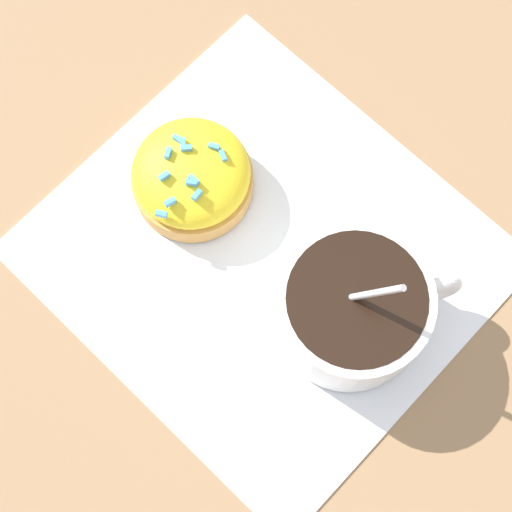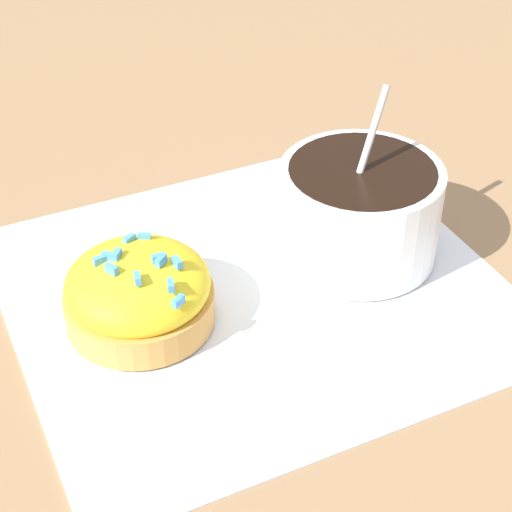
{
  "view_description": "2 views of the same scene",
  "coord_description": "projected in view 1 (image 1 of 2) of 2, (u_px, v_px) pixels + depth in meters",
  "views": [
    {
      "loc": [
        0.11,
        -0.12,
        0.53
      ],
      "look_at": [
        0.0,
        -0.01,
        0.03
      ],
      "focal_mm": 60.0,
      "sensor_mm": 36.0,
      "label": 1
    },
    {
      "loc": [
        -0.15,
        -0.34,
        0.31
      ],
      "look_at": [
        -0.0,
        -0.01,
        0.03
      ],
      "focal_mm": 60.0,
      "sensor_mm": 36.0,
      "label": 2
    }
  ],
  "objects": [
    {
      "name": "frosted_pastry",
      "position": [
        186.0,
        181.0,
        0.55
      ],
      "size": [
        0.08,
        0.08,
        0.04
      ],
      "color": "#D19347",
      "rests_on": "paper_napkin"
    },
    {
      "name": "ground_plane",
      "position": [
        264.0,
        256.0,
        0.56
      ],
      "size": [
        3.0,
        3.0,
        0.0
      ],
      "primitive_type": "plane",
      "color": "#93704C"
    },
    {
      "name": "paper_napkin",
      "position": [
        264.0,
        255.0,
        0.55
      ],
      "size": [
        0.27,
        0.25,
        0.0
      ],
      "color": "white",
      "rests_on": "ground_plane"
    },
    {
      "name": "coffee_cup",
      "position": [
        354.0,
        308.0,
        0.51
      ],
      "size": [
        0.09,
        0.11,
        0.1
      ],
      "color": "white",
      "rests_on": "paper_napkin"
    }
  ]
}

